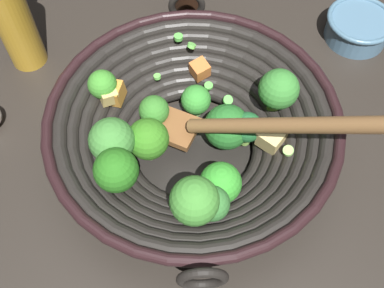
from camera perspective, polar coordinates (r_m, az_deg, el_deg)
The scene contains 4 objects.
ground_plane at distance 0.64m, azimuth 0.13°, elevation -0.91°, with size 4.00×4.00×0.00m, color #28231E.
wok at distance 0.59m, azimuth 0.11°, elevation 1.68°, with size 0.37×0.38×0.21m.
cooking_oil_bottle at distance 0.71m, azimuth -21.63°, elevation 14.99°, with size 0.05×0.05×0.24m.
prep_bowl at distance 0.80m, azimuth 19.86°, elevation 13.47°, with size 0.11×0.11×0.04m.
Camera 1 is at (-0.19, -0.26, 0.55)m, focal length 43.17 mm.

